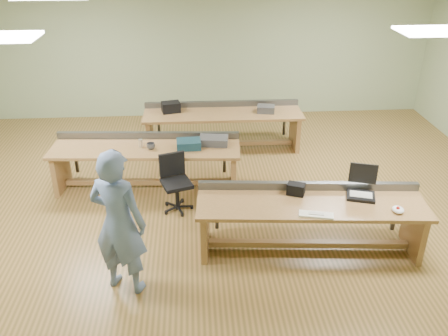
{
  "coord_description": "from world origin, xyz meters",
  "views": [
    {
      "loc": [
        -0.33,
        -6.53,
        3.99
      ],
      "look_at": [
        0.07,
        -0.6,
        0.93
      ],
      "focal_mm": 38.0,
      "sensor_mm": 36.0,
      "label": 1
    }
  ],
  "objects_px": {
    "parts_bin_teal": "(189,144)",
    "camera_bag": "(296,189)",
    "workbench_back": "(223,121)",
    "workbench_front": "(310,214)",
    "laptop_base": "(361,196)",
    "person": "(119,223)",
    "drinks_can": "(141,143)",
    "parts_bin_grey": "(214,141)",
    "mug": "(151,146)",
    "task_chair": "(176,190)",
    "workbench_mid": "(147,157)"
  },
  "relations": [
    {
      "from": "workbench_front",
      "to": "parts_bin_grey",
      "type": "height_order",
      "value": "parts_bin_grey"
    },
    {
      "from": "laptop_base",
      "to": "mug",
      "type": "height_order",
      "value": "mug"
    },
    {
      "from": "workbench_back",
      "to": "parts_bin_teal",
      "type": "relative_size",
      "value": 7.94
    },
    {
      "from": "laptop_base",
      "to": "task_chair",
      "type": "bearing_deg",
      "value": 173.39
    },
    {
      "from": "workbench_mid",
      "to": "workbench_back",
      "type": "height_order",
      "value": "same"
    },
    {
      "from": "workbench_mid",
      "to": "person",
      "type": "relative_size",
      "value": 1.68
    },
    {
      "from": "mug",
      "to": "task_chair",
      "type": "bearing_deg",
      "value": -57.18
    },
    {
      "from": "person",
      "to": "task_chair",
      "type": "bearing_deg",
      "value": -86.9
    },
    {
      "from": "workbench_front",
      "to": "person",
      "type": "height_order",
      "value": "person"
    },
    {
      "from": "camera_bag",
      "to": "parts_bin_grey",
      "type": "distance_m",
      "value": 1.99
    },
    {
      "from": "parts_bin_teal",
      "to": "workbench_back",
      "type": "bearing_deg",
      "value": 67.65
    },
    {
      "from": "workbench_mid",
      "to": "laptop_base",
      "type": "relative_size",
      "value": 8.61
    },
    {
      "from": "workbench_mid",
      "to": "task_chair",
      "type": "relative_size",
      "value": 3.51
    },
    {
      "from": "laptop_base",
      "to": "person",
      "type": "bearing_deg",
      "value": -150.5
    },
    {
      "from": "laptop_base",
      "to": "parts_bin_grey",
      "type": "xyz_separation_m",
      "value": [
        -1.87,
        1.85,
        0.04
      ]
    },
    {
      "from": "task_chair",
      "to": "mug",
      "type": "height_order",
      "value": "task_chair"
    },
    {
      "from": "parts_bin_teal",
      "to": "camera_bag",
      "type": "bearing_deg",
      "value": -47.87
    },
    {
      "from": "task_chair",
      "to": "drinks_can",
      "type": "distance_m",
      "value": 1.05
    },
    {
      "from": "laptop_base",
      "to": "parts_bin_grey",
      "type": "distance_m",
      "value": 2.63
    },
    {
      "from": "workbench_front",
      "to": "task_chair",
      "type": "distance_m",
      "value": 2.17
    },
    {
      "from": "parts_bin_grey",
      "to": "drinks_can",
      "type": "bearing_deg",
      "value": -179.26
    },
    {
      "from": "workbench_mid",
      "to": "laptop_base",
      "type": "bearing_deg",
      "value": -27.75
    },
    {
      "from": "camera_bag",
      "to": "workbench_mid",
      "type": "bearing_deg",
      "value": 164.26
    },
    {
      "from": "workbench_front",
      "to": "parts_bin_grey",
      "type": "distance_m",
      "value": 2.27
    },
    {
      "from": "drinks_can",
      "to": "parts_bin_teal",
      "type": "bearing_deg",
      "value": -7.81
    },
    {
      "from": "parts_bin_grey",
      "to": "drinks_can",
      "type": "relative_size",
      "value": 3.69
    },
    {
      "from": "mug",
      "to": "person",
      "type": "bearing_deg",
      "value": -94.65
    },
    {
      "from": "parts_bin_teal",
      "to": "parts_bin_grey",
      "type": "bearing_deg",
      "value": 16.61
    },
    {
      "from": "workbench_mid",
      "to": "drinks_can",
      "type": "height_order",
      "value": "drinks_can"
    },
    {
      "from": "mug",
      "to": "workbench_back",
      "type": "bearing_deg",
      "value": 51.83
    },
    {
      "from": "camera_bag",
      "to": "task_chair",
      "type": "bearing_deg",
      "value": 172.38
    },
    {
      "from": "workbench_mid",
      "to": "task_chair",
      "type": "bearing_deg",
      "value": -52.3
    },
    {
      "from": "workbench_back",
      "to": "mug",
      "type": "xyz_separation_m",
      "value": [
        -1.27,
        -1.62,
        0.24
      ]
    },
    {
      "from": "drinks_can",
      "to": "workbench_front",
      "type": "bearing_deg",
      "value": -38.47
    },
    {
      "from": "workbench_front",
      "to": "parts_bin_grey",
      "type": "relative_size",
      "value": 6.56
    },
    {
      "from": "task_chair",
      "to": "drinks_can",
      "type": "height_order",
      "value": "task_chair"
    },
    {
      "from": "workbench_back",
      "to": "parts_bin_teal",
      "type": "bearing_deg",
      "value": -112.07
    },
    {
      "from": "parts_bin_teal",
      "to": "mug",
      "type": "xyz_separation_m",
      "value": [
        -0.61,
        -0.01,
        -0.01
      ]
    },
    {
      "from": "parts_bin_teal",
      "to": "workbench_front",
      "type": "bearing_deg",
      "value": -48.14
    },
    {
      "from": "workbench_front",
      "to": "workbench_back",
      "type": "relative_size",
      "value": 1.0
    },
    {
      "from": "camera_bag",
      "to": "parts_bin_grey",
      "type": "xyz_separation_m",
      "value": [
        -1.02,
        1.71,
        -0.01
      ]
    },
    {
      "from": "workbench_front",
      "to": "mug",
      "type": "height_order",
      "value": "workbench_front"
    },
    {
      "from": "workbench_mid",
      "to": "parts_bin_teal",
      "type": "bearing_deg",
      "value": -5.39
    },
    {
      "from": "workbench_front",
      "to": "workbench_mid",
      "type": "relative_size",
      "value": 0.98
    },
    {
      "from": "workbench_front",
      "to": "laptop_base",
      "type": "xyz_separation_m",
      "value": [
        0.68,
        0.06,
        0.21
      ]
    },
    {
      "from": "workbench_back",
      "to": "drinks_can",
      "type": "height_order",
      "value": "drinks_can"
    },
    {
      "from": "laptop_base",
      "to": "drinks_can",
      "type": "height_order",
      "value": "drinks_can"
    },
    {
      "from": "camera_bag",
      "to": "parts_bin_grey",
      "type": "bearing_deg",
      "value": 143.62
    },
    {
      "from": "person",
      "to": "drinks_can",
      "type": "xyz_separation_m",
      "value": [
        0.02,
        2.51,
        -0.12
      ]
    },
    {
      "from": "laptop_base",
      "to": "parts_bin_teal",
      "type": "height_order",
      "value": "parts_bin_teal"
    }
  ]
}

